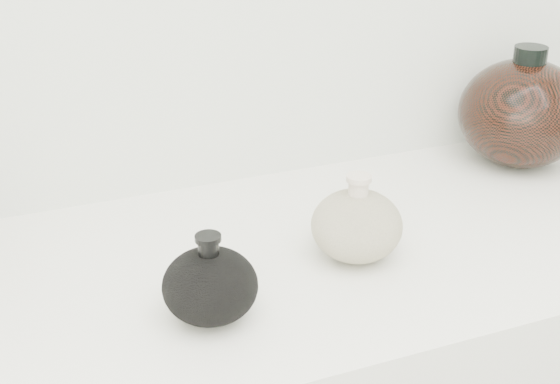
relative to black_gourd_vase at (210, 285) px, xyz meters
name	(u,v)px	position (x,y,z in m)	size (l,w,h in m)	color
black_gourd_vase	(210,285)	(0.00, 0.00, 0.00)	(0.11, 0.11, 0.11)	black
cream_gourd_vase	(357,225)	(0.22, 0.06, 0.00)	(0.13, 0.13, 0.12)	beige
right_round_pot	(522,113)	(0.61, 0.24, 0.05)	(0.23, 0.23, 0.20)	black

